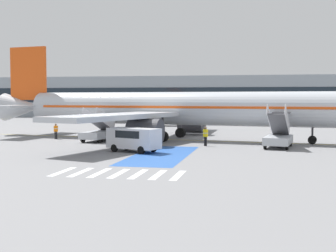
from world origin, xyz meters
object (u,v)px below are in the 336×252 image
boarding_stairs_aft (99,132)px  ground_crew_0 (56,130)px  terminal_building (166,97)px  fuel_tanker (165,115)px  service_van_0 (134,138)px  ground_crew_1 (206,135)px  boarding_stairs_forward (278,137)px  airliner (181,109)px

boarding_stairs_aft → ground_crew_0: (-5.58, 1.58, 0.04)m
ground_crew_0 → terminal_building: bearing=-102.5°
fuel_tanker → terminal_building: terminal_building is taller
service_van_0 → ground_crew_0: size_ratio=2.86×
terminal_building → ground_crew_1: bearing=-75.4°
boarding_stairs_forward → terminal_building: terminal_building is taller
boarding_stairs_aft → service_van_0: (6.11, -8.71, 0.26)m
fuel_tanker → service_van_0: size_ratio=1.93×
ground_crew_0 → fuel_tanker: bearing=-117.1°
boarding_stairs_forward → terminal_building: bearing=118.9°
boarding_stairs_forward → ground_crew_0: 24.07m
boarding_stairs_forward → airliner: bearing=158.2°
airliner → terminal_building: airliner is taller
ground_crew_1 → terminal_building: 65.90m
airliner → ground_crew_0: size_ratio=27.03×
fuel_tanker → ground_crew_0: size_ratio=5.53×
fuel_tanker → airliner: bearing=8.3°
fuel_tanker → ground_crew_1: 32.02m
airliner → ground_crew_0: bearing=-74.8°
ground_crew_0 → boarding_stairs_forward: bearing=157.4°
terminal_building → boarding_stairs_forward: bearing=-69.9°
terminal_building → ground_crew_0: bearing=-90.4°
airliner → boarding_stairs_aft: size_ratio=8.38×
fuel_tanker → terminal_building: (-6.56, 33.28, 2.99)m
boarding_stairs_forward → terminal_building: size_ratio=0.04×
boarding_stairs_forward → fuel_tanker: boarding_stairs_forward is taller
boarding_stairs_aft → fuel_tanker: boarding_stairs_aft is taller
ground_crew_1 → airliner: bearing=-29.6°
boarding_stairs_forward → fuel_tanker: 34.73m
ground_crew_0 → ground_crew_1: size_ratio=0.94×
ground_crew_1 → fuel_tanker: bearing=-41.1°
ground_crew_0 → terminal_building: (0.39, 59.33, 3.72)m
airliner → service_van_0: 12.18m
boarding_stairs_aft → terminal_building: bearing=103.7°
service_van_0 → ground_crew_0: 15.58m
boarding_stairs_aft → service_van_0: 10.64m
boarding_stairs_forward → boarding_stairs_aft: 18.31m
fuel_tanker → service_van_0: fuel_tanker is taller
service_van_0 → ground_crew_1: (5.32, 5.96, -0.15)m
service_van_0 → ground_crew_1: 7.99m
boarding_stairs_aft → ground_crew_1: boarding_stairs_aft is taller
terminal_building → service_van_0: bearing=-80.8°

